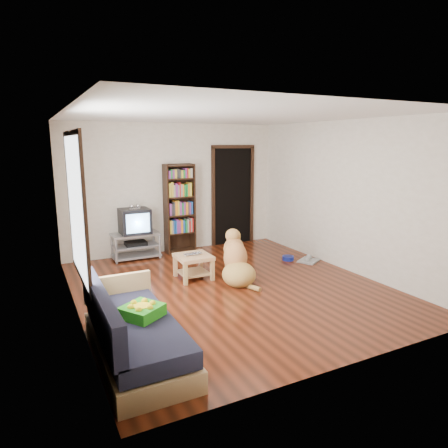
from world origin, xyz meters
name	(u,v)px	position (x,y,z in m)	size (l,w,h in m)	color
ground	(230,287)	(0.00, 0.00, 0.00)	(5.00, 5.00, 0.00)	#5D220F
ceiling	(231,115)	(0.00, 0.00, 2.60)	(5.00, 5.00, 0.00)	white
wall_back	(174,188)	(0.00, 2.50, 1.30)	(4.50, 4.50, 0.00)	silver
wall_front	(353,241)	(0.00, -2.50, 1.30)	(4.50, 4.50, 0.00)	silver
wall_left	(71,218)	(-2.25, 0.00, 1.30)	(5.00, 5.00, 0.00)	silver
wall_right	(345,196)	(2.25, 0.00, 1.30)	(5.00, 5.00, 0.00)	silver
green_cushion	(142,311)	(-1.75, -1.34, 0.48)	(0.37, 0.37, 0.12)	#1B961C
laptop	(194,255)	(-0.35, 0.63, 0.41)	(0.31, 0.20, 0.02)	white
dog_bowl	(288,258)	(1.67, 0.81, 0.04)	(0.22, 0.22, 0.08)	navy
grey_rag	(309,261)	(1.97, 0.56, 0.01)	(0.40, 0.32, 0.03)	gray
window	(76,207)	(-2.23, -0.50, 1.50)	(0.03, 1.46, 1.70)	white
doorway	(233,193)	(1.35, 2.48, 1.12)	(1.03, 0.05, 2.19)	black
tv_stand	(136,245)	(-0.90, 2.25, 0.27)	(0.90, 0.45, 0.50)	#99999E
crt_tv	(134,221)	(-0.90, 2.27, 0.74)	(0.55, 0.52, 0.58)	black
bookshelf	(179,204)	(0.05, 2.34, 1.00)	(0.60, 0.30, 1.80)	black
sofa	(132,335)	(-1.87, -1.38, 0.26)	(0.80, 1.80, 0.80)	tan
coffee_table	(193,262)	(-0.35, 0.66, 0.28)	(0.55, 0.55, 0.40)	tan
dog	(237,263)	(0.22, 0.21, 0.31)	(0.66, 1.06, 0.86)	tan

